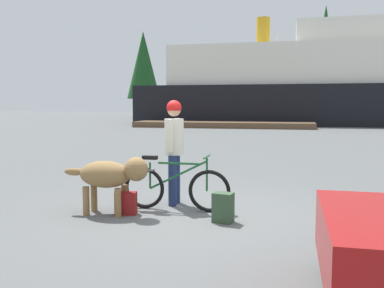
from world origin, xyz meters
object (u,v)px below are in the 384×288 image
at_px(dog, 111,175).
at_px(ferry_boat, 303,87).
at_px(bicycle, 175,187).
at_px(handbag_pannier, 126,203).
at_px(sailboat_moored, 275,117).
at_px(person_cyclist, 174,142).
at_px(backpack, 223,208).

xyz_separation_m(dog, ferry_boat, (3.52, 29.96, 2.47)).
bearing_deg(bicycle, dog, -152.45).
height_order(bicycle, handbag_pannier, bicycle).
bearing_deg(sailboat_moored, handbag_pannier, -91.88).
relative_size(person_cyclist, sailboat_moored, 0.22).
bearing_deg(sailboat_moored, person_cyclist, -90.92).
distance_m(bicycle, sailboat_moored, 31.57).
bearing_deg(person_cyclist, dog, -132.22).
bearing_deg(sailboat_moored, dog, -92.26).
distance_m(bicycle, dog, 1.03).
bearing_deg(sailboat_moored, ferry_boat, -42.56).
bearing_deg(dog, ferry_boat, 83.30).
height_order(backpack, handbag_pannier, backpack).
relative_size(backpack, sailboat_moored, 0.05).
relative_size(handbag_pannier, ferry_boat, 0.01).
height_order(person_cyclist, backpack, person_cyclist).
relative_size(ferry_boat, sailboat_moored, 3.40).
height_order(bicycle, sailboat_moored, sailboat_moored).
relative_size(backpack, ferry_boat, 0.02).
relative_size(bicycle, sailboat_moored, 0.22).
bearing_deg(dog, sailboat_moored, 87.74).
bearing_deg(handbag_pannier, person_cyclist, 55.29).
bearing_deg(bicycle, ferry_boat, 84.90).
bearing_deg(sailboat_moored, bicycle, -90.68).
height_order(dog, ferry_boat, ferry_boat).
relative_size(handbag_pannier, sailboat_moored, 0.04).
bearing_deg(ferry_boat, handbag_pannier, -96.30).
bearing_deg(handbag_pannier, sailboat_moored, 88.12).
bearing_deg(handbag_pannier, bicycle, 31.49).
xyz_separation_m(person_cyclist, dog, (-0.77, -0.84, -0.45)).
bearing_deg(handbag_pannier, ferry_boat, 83.70).
relative_size(bicycle, dog, 1.27).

